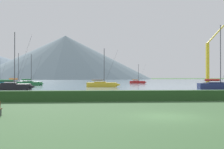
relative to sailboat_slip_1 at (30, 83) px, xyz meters
The scene contains 11 objects.
ground_plane 65.95m from the sailboat_slip_1, 70.47° to the right, with size 1000.00×1000.00×0.00m, color #385B33.
harbor_water 78.03m from the sailboat_slip_1, 73.59° to the left, with size 320.00×246.00×0.00m, color gray.
hedge_line 55.70m from the sailboat_slip_1, 66.68° to the right, with size 80.00×1.20×1.07m, color #284C23.
sailboat_slip_1 is the anchor object (origin of this frame).
sailboat_slip_3 23.89m from the sailboat_slip_1, 32.94° to the right, with size 8.30×3.68×9.34m.
sailboat_slip_4 15.09m from the sailboat_slip_1, 118.13° to the left, with size 8.50×2.94×10.27m.
sailboat_slip_5 49.99m from the sailboat_slip_1, 31.10° to the right, with size 8.77×3.39×12.87m.
sailboat_slip_7 25.58m from the sailboat_slip_1, 84.75° to the right, with size 8.33×3.13×11.03m.
sailboat_slip_8 41.53m from the sailboat_slip_1, 33.25° to the left, with size 6.71×2.69×7.29m.
dock_crane 52.01m from the sailboat_slip_1, ahead, with size 6.14×2.00×17.81m.
distant_hill_central_peak 244.92m from the sailboat_slip_1, 93.09° to the left, with size 201.14×201.14×50.79m, color slate.
Camera 1 is at (-4.58, -16.55, 2.45)m, focal length 43.71 mm.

